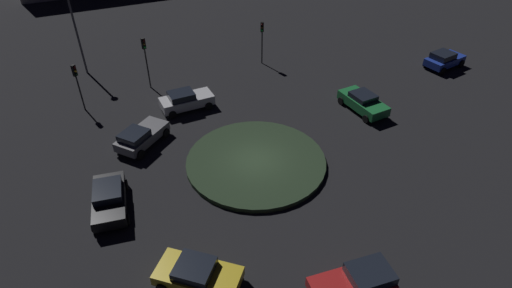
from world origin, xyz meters
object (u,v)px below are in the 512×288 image
Objects in this scene: car_yellow at (197,274)px; streetlamp_south at (72,16)px; car_grey at (141,136)px; car_red at (356,283)px; car_black at (109,198)px; traffic_light_south at (77,79)px; traffic_light_southwest at (262,35)px; traffic_light_south_near at (145,53)px; car_green at (363,102)px; car_blue at (444,59)px; car_silver at (186,100)px.

car_yellow is 0.59× the size of streetlamp_south.
car_red is (-1.46, 17.40, -0.01)m from car_grey.
traffic_light_south is (-3.58, -11.59, 2.02)m from car_black.
streetlamp_south reaches higher than traffic_light_southwest.
car_red is at bearing -15.69° from traffic_light_south.
traffic_light_south_near is at bearing -61.51° from traffic_light_southwest.
car_green is 1.00× the size of car_black.
car_blue reaches higher than car_grey.
car_black is 19.42m from streetlamp_south.
car_black is at bearing -178.29° from car_blue.
traffic_light_south_near is (22.48, -15.14, 2.37)m from car_blue.
car_blue is 1.05× the size of traffic_light_south.
car_black is at bearing -25.41° from car_yellow.
streetlamp_south is (13.33, -9.44, 2.44)m from traffic_light_southwest.
car_red is 24.74m from traffic_light_south_near.
car_blue is at bearing 57.14° from traffic_light_south_near.
car_yellow is at bearing -164.43° from car_blue.
car_grey is 0.97× the size of traffic_light_south_near.
car_blue is at bearing 89.11° from traffic_light_southwest.
car_blue is 17.23m from traffic_light_southwest.
traffic_light_south is (-2.83, -19.25, 2.10)m from car_yellow.
streetlamp_south is (-1.97, -13.44, 4.57)m from car_grey.
traffic_light_southwest is at bearing 27.63° from car_silver.
car_yellow is 19.65m from car_green.
car_grey is at bearing -33.73° from traffic_light_south_near.
car_red is at bearing -151.70° from car_blue.
car_silver is at bearing 164.10° from car_blue.
streetlamp_south reaches higher than car_yellow.
car_black is 21.59m from traffic_light_southwest.
car_blue is at bearing -114.06° from car_yellow.
streetlamp_south is (25.36, -21.59, 4.52)m from car_blue.
traffic_light_south is at bearing 64.53° from streetlamp_south.
car_yellow is at bearing -106.38° from car_silver.
car_silver is 10.56m from traffic_light_southwest.
streetlamp_south is at bearing 148.23° from car_blue.
car_grey is 8.84m from traffic_light_south_near.
car_green is 1.02× the size of car_silver.
traffic_light_south is at bearing 159.97° from car_blue.
car_black is 14.42m from car_red.
car_blue reaches higher than car_green.
car_blue is (-31.86, 3.88, 0.05)m from car_black.
car_silver is (10.24, -9.61, 0.05)m from car_green.
streetlamp_south reaches higher than traffic_light_south_near.
car_grey is at bearing 172.03° from car_blue.
car_silver is 12.73m from streetlamp_south.
car_green is at bearing 26.31° from traffic_light_south.
traffic_light_south_near is at bearing -13.17° from car_black.
car_black is 1.12× the size of traffic_light_southwest.
traffic_light_southwest is (-13.85, -21.40, 2.14)m from car_red.
car_red is (3.70, 19.37, -0.04)m from car_silver.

